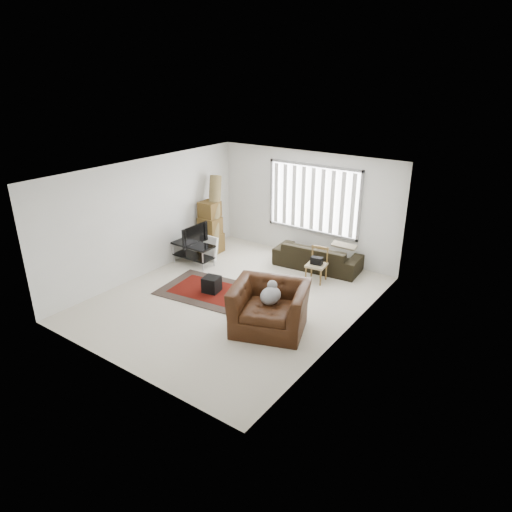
{
  "coord_description": "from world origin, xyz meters",
  "views": [
    {
      "loc": [
        5.37,
        -6.78,
        4.52
      ],
      "look_at": [
        0.49,
        0.11,
        1.05
      ],
      "focal_mm": 32.0,
      "sensor_mm": 36.0,
      "label": 1
    }
  ],
  "objects_px": {
    "tv_stand": "(193,250)",
    "side_chair": "(317,263)",
    "sofa": "(318,252)",
    "moving_boxes": "(210,229)",
    "armchair": "(270,304)"
  },
  "relations": [
    {
      "from": "armchair",
      "to": "side_chair",
      "type": "bearing_deg",
      "value": 76.8
    },
    {
      "from": "moving_boxes",
      "to": "sofa",
      "type": "relative_size",
      "value": 0.65
    },
    {
      "from": "tv_stand",
      "to": "sofa",
      "type": "bearing_deg",
      "value": 31.17
    },
    {
      "from": "side_chair",
      "to": "sofa",
      "type": "bearing_deg",
      "value": 109.06
    },
    {
      "from": "sofa",
      "to": "moving_boxes",
      "type": "bearing_deg",
      "value": 8.49
    },
    {
      "from": "tv_stand",
      "to": "side_chair",
      "type": "distance_m",
      "value": 3.09
    },
    {
      "from": "tv_stand",
      "to": "side_chair",
      "type": "bearing_deg",
      "value": 17.17
    },
    {
      "from": "side_chair",
      "to": "armchair",
      "type": "relative_size",
      "value": 0.47
    },
    {
      "from": "armchair",
      "to": "moving_boxes",
      "type": "bearing_deg",
      "value": 125.61
    },
    {
      "from": "sofa",
      "to": "armchair",
      "type": "relative_size",
      "value": 1.23
    },
    {
      "from": "tv_stand",
      "to": "armchair",
      "type": "relative_size",
      "value": 0.64
    },
    {
      "from": "armchair",
      "to": "tv_stand",
      "type": "bearing_deg",
      "value": 135.73
    },
    {
      "from": "moving_boxes",
      "to": "side_chair",
      "type": "height_order",
      "value": "moving_boxes"
    },
    {
      "from": "moving_boxes",
      "to": "armchair",
      "type": "relative_size",
      "value": 0.81
    },
    {
      "from": "tv_stand",
      "to": "moving_boxes",
      "type": "distance_m",
      "value": 0.94
    }
  ]
}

